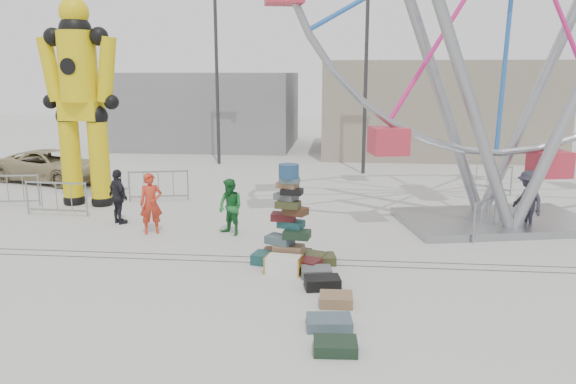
# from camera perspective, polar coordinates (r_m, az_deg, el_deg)

# --- Properties ---
(ground) EXTENTS (90.00, 90.00, 0.00)m
(ground) POSITION_cam_1_polar(r_m,az_deg,el_deg) (12.88, -4.17, -8.04)
(ground) COLOR #9E9E99
(ground) RESTS_ON ground
(track_line_near) EXTENTS (40.00, 0.04, 0.01)m
(track_line_near) POSITION_cam_1_polar(r_m,az_deg,el_deg) (13.44, -3.73, -7.15)
(track_line_near) COLOR #47443F
(track_line_near) RESTS_ON ground
(track_line_far) EXTENTS (40.00, 0.04, 0.01)m
(track_line_far) POSITION_cam_1_polar(r_m,az_deg,el_deg) (13.81, -3.45, -6.61)
(track_line_far) COLOR #47443F
(track_line_far) RESTS_ON ground
(building_right) EXTENTS (12.00, 8.00, 5.00)m
(building_right) POSITION_cam_1_polar(r_m,az_deg,el_deg) (32.34, 14.55, 8.28)
(building_right) COLOR gray
(building_right) RESTS_ON ground
(building_left) EXTENTS (10.00, 8.00, 4.40)m
(building_left) POSITION_cam_1_polar(r_m,az_deg,el_deg) (34.94, -7.81, 8.31)
(building_left) COLOR gray
(building_left) RESTS_ON ground
(lamp_post_right) EXTENTS (1.41, 0.25, 8.00)m
(lamp_post_right) POSITION_cam_1_polar(r_m,az_deg,el_deg) (24.93, 8.14, 12.09)
(lamp_post_right) COLOR #2D2D30
(lamp_post_right) RESTS_ON ground
(lamp_post_left) EXTENTS (1.41, 0.25, 8.00)m
(lamp_post_left) POSITION_cam_1_polar(r_m,az_deg,el_deg) (27.58, -7.06, 12.10)
(lamp_post_left) COLOR #2D2D30
(lamp_post_left) RESTS_ON ground
(suitcase_tower) EXTENTS (1.82, 1.51, 2.38)m
(suitcase_tower) POSITION_cam_1_polar(r_m,az_deg,el_deg) (13.16, 0.11, -4.52)
(suitcase_tower) COLOR #19494B
(suitcase_tower) RESTS_ON ground
(crash_test_dummy) EXTENTS (2.77, 1.22, 6.98)m
(crash_test_dummy) POSITION_cam_1_polar(r_m,az_deg,el_deg) (19.85, -20.35, 9.18)
(crash_test_dummy) COLOR black
(crash_test_dummy) RESTS_ON ground
(steamer_trunk) EXTENTS (0.87, 0.57, 0.38)m
(steamer_trunk) POSITION_cam_1_polar(r_m,az_deg,el_deg) (12.71, -0.44, -7.39)
(steamer_trunk) COLOR silver
(steamer_trunk) RESTS_ON ground
(row_case_0) EXTENTS (0.88, 0.65, 0.21)m
(row_case_0) POSITION_cam_1_polar(r_m,az_deg,el_deg) (13.35, 3.08, -6.82)
(row_case_0) COLOR #393C1E
(row_case_0) RESTS_ON ground
(row_case_1) EXTENTS (0.73, 0.60, 0.20)m
(row_case_1) POSITION_cam_1_polar(r_m,az_deg,el_deg) (12.53, 2.88, -8.12)
(row_case_1) COLOR #585B60
(row_case_1) RESTS_ON ground
(row_case_2) EXTENTS (0.82, 0.62, 0.25)m
(row_case_2) POSITION_cam_1_polar(r_m,az_deg,el_deg) (11.86, 3.51, -9.19)
(row_case_2) COLOR black
(row_case_2) RESTS_ON ground
(row_case_3) EXTENTS (0.65, 0.55, 0.21)m
(row_case_3) POSITION_cam_1_polar(r_m,az_deg,el_deg) (11.11, 4.91, -10.83)
(row_case_3) COLOR #8B6746
(row_case_3) RESTS_ON ground
(row_case_4) EXTENTS (0.85, 0.63, 0.19)m
(row_case_4) POSITION_cam_1_polar(r_m,az_deg,el_deg) (10.19, 4.21, -13.09)
(row_case_4) COLOR #465C65
(row_case_4) RESTS_ON ground
(row_case_5) EXTENTS (0.73, 0.55, 0.20)m
(row_case_5) POSITION_cam_1_polar(r_m,az_deg,el_deg) (9.40, 4.83, -15.33)
(row_case_5) COLOR black
(row_case_5) RESTS_ON ground
(barricade_dummy_a) EXTENTS (1.98, 0.47, 1.10)m
(barricade_dummy_a) POSITION_cam_1_polar(r_m,az_deg,el_deg) (20.99, -26.58, 0.15)
(barricade_dummy_a) COLOR gray
(barricade_dummy_a) RESTS_ON ground
(barricade_dummy_b) EXTENTS (2.00, 0.20, 1.10)m
(barricade_dummy_b) POSITION_cam_1_polar(r_m,az_deg,el_deg) (19.02, -22.46, -0.61)
(barricade_dummy_b) COLOR gray
(barricade_dummy_b) RESTS_ON ground
(barricade_dummy_c) EXTENTS (1.97, 0.57, 1.10)m
(barricade_dummy_c) POSITION_cam_1_polar(r_m,az_deg,el_deg) (20.05, -12.99, 0.62)
(barricade_dummy_c) COLOR gray
(barricade_dummy_c) RESTS_ON ground
(barricade_wheel_front) EXTENTS (1.19, 1.72, 1.10)m
(barricade_wheel_front) POSITION_cam_1_polar(r_m,az_deg,el_deg) (16.41, 19.66, -2.30)
(barricade_wheel_front) COLOR gray
(barricade_wheel_front) RESTS_ON ground
(barricade_wheel_back) EXTENTS (1.39, 1.57, 1.10)m
(barricade_wheel_back) POSITION_cam_1_polar(r_m,az_deg,el_deg) (22.49, 19.61, 1.45)
(barricade_wheel_back) COLOR gray
(barricade_wheel_back) RESTS_ON ground
(pedestrian_red) EXTENTS (0.74, 0.63, 1.71)m
(pedestrian_red) POSITION_cam_1_polar(r_m,az_deg,el_deg) (16.03, -13.75, -1.15)
(pedestrian_red) COLOR red
(pedestrian_red) RESTS_ON ground
(pedestrian_green) EXTENTS (0.97, 0.93, 1.57)m
(pedestrian_green) POSITION_cam_1_polar(r_m,az_deg,el_deg) (15.54, -5.87, -1.53)
(pedestrian_green) COLOR #19672A
(pedestrian_green) RESTS_ON ground
(pedestrian_black) EXTENTS (0.99, 0.92, 1.64)m
(pedestrian_black) POSITION_cam_1_polar(r_m,az_deg,el_deg) (17.32, -16.86, -0.46)
(pedestrian_black) COLOR black
(pedestrian_black) RESTS_ON ground
(pedestrian_grey) EXTENTS (0.98, 1.27, 1.73)m
(pedestrian_grey) POSITION_cam_1_polar(r_m,az_deg,el_deg) (17.28, 23.17, -0.80)
(pedestrian_grey) COLOR #23212D
(pedestrian_grey) RESTS_ON ground
(parked_suv) EXTENTS (5.14, 3.47, 1.31)m
(parked_suv) POSITION_cam_1_polar(r_m,az_deg,el_deg) (25.00, -22.88, 2.45)
(parked_suv) COLOR #998B63
(parked_suv) RESTS_ON ground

